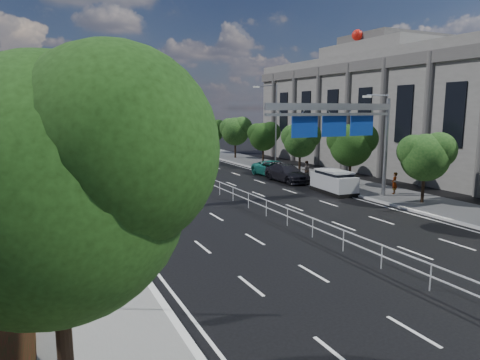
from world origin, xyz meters
TOP-DOWN VIEW (x-y plane):
  - ground at (0.00, 0.00)m, footprint 160.00×160.00m
  - sidewalk_near at (-11.50, 0.00)m, footprint 5.00×140.00m
  - kerb_near at (-9.00, 0.00)m, footprint 0.25×140.00m
  - median_fence at (0.00, 22.50)m, footprint 0.05×85.00m
  - hedge_near at (-13.30, 5.00)m, footprint 1.00×36.00m
  - toilet_sign at (-10.95, 0.00)m, footprint 1.62×0.18m
  - overhead_gantry at (6.74, 10.05)m, footprint 10.24×0.38m
  - streetlight_far at (10.50, 26.00)m, footprint 2.78×2.40m
  - civic_hall at (23.72, 22.00)m, footprint 14.40×36.00m
  - near_tree_big at (-12.13, -4.53)m, footprint 5.72×5.33m
  - near_tree_back at (-11.94, 17.97)m, footprint 4.84×4.51m
  - far_tree_c at (11.24, 6.98)m, footprint 3.52×3.28m
  - far_tree_d at (11.25, 14.48)m, footprint 3.85×3.59m
  - far_tree_e at (11.25, 21.98)m, footprint 3.63×3.38m
  - far_tree_f at (11.24, 29.48)m, footprint 3.52×3.28m
  - far_tree_g at (11.25, 36.98)m, footprint 3.96×3.69m
  - far_tree_h at (11.24, 44.48)m, footprint 3.41×3.18m
  - white_minivan at (-5.26, 19.94)m, footprint 2.00×4.26m
  - red_bus at (-5.58, 47.88)m, footprint 4.14×11.71m
  - near_car_silver at (-4.88, 28.82)m, footprint 1.97×4.62m
  - near_car_dark at (-7.60, 56.82)m, footprint 2.00×4.94m
  - silver_minivan at (8.30, 12.92)m, footprint 2.18×4.39m
  - parked_car_teal at (8.30, 22.00)m, footprint 2.68×5.45m
  - parked_car_dark at (7.85, 19.00)m, footprint 2.32×5.34m
  - pedestrian_a at (11.73, 10.08)m, footprint 0.71×0.66m
  - pedestrian_b at (9.60, 18.55)m, footprint 0.99×0.88m

SIDE VIEW (x-z plane):
  - ground at x=0.00m, z-range 0.00..0.00m
  - sidewalk_near at x=-11.50m, z-range 0.00..0.14m
  - kerb_near at x=-9.00m, z-range -0.01..0.15m
  - hedge_near at x=-13.30m, z-range 0.14..0.58m
  - median_fence at x=0.00m, z-range 0.01..1.04m
  - parked_car_teal at x=8.30m, z-range 0.00..1.49m
  - parked_car_dark at x=7.85m, z-range 0.00..1.53m
  - near_car_silver at x=-4.88m, z-range 0.00..1.56m
  - near_car_dark at x=-7.60m, z-range 0.00..1.60m
  - silver_minivan at x=8.30m, z-range -0.01..1.75m
  - white_minivan at x=-5.26m, z-range -0.02..1.80m
  - pedestrian_a at x=11.73m, z-range 0.14..1.77m
  - pedestrian_b at x=9.60m, z-range 0.14..1.82m
  - red_bus at x=-5.58m, z-range 0.07..3.50m
  - toilet_sign at x=-10.95m, z-range 0.77..5.11m
  - far_tree_h at x=11.24m, z-range 0.97..5.88m
  - far_tree_c at x=11.24m, z-range 0.95..5.90m
  - far_tree_f at x=11.24m, z-range 0.98..6.00m
  - far_tree_e at x=11.25m, z-range 0.99..6.12m
  - far_tree_d at x=11.25m, z-range 1.02..6.36m
  - far_tree_g at x=11.25m, z-range 1.03..6.48m
  - near_tree_back at x=-11.94m, z-range 1.27..7.96m
  - streetlight_far at x=10.50m, z-range 0.71..9.71m
  - near_tree_big at x=-12.13m, z-range 1.42..9.13m
  - overhead_gantry at x=6.74m, z-range 1.88..9.33m
  - civic_hall at x=23.72m, z-range -0.91..13.44m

